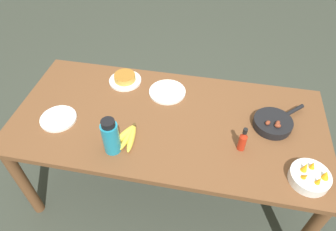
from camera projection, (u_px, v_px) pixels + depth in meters
ground_plane at (168, 184)px, 2.33m from camera, size 14.00×14.00×0.00m
dining_table at (168, 129)px, 1.86m from camera, size 1.88×0.88×0.73m
banana_bunch at (128, 136)px, 1.68m from camera, size 0.13×0.21×0.04m
skillet at (273, 123)px, 1.74m from camera, size 0.30×0.29×0.08m
frittata_plate_center at (125, 79)px, 2.03m from camera, size 0.22×0.22×0.06m
empty_plate_near_front at (167, 92)px, 1.96m from camera, size 0.24×0.24×0.02m
empty_plate_far_left at (58, 119)px, 1.79m from camera, size 0.21×0.21×0.02m
fruit_bowl_mango at (310, 177)px, 1.48m from camera, size 0.20×0.20×0.10m
water_bottle at (111, 137)px, 1.57m from camera, size 0.09×0.09×0.22m
hot_sauce_bottle at (243, 140)px, 1.60m from camera, size 0.04×0.04×0.16m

